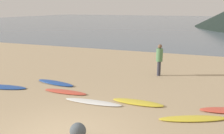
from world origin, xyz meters
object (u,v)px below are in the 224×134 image
at_px(surfboard_5, 93,102).
at_px(surfboard_3, 55,83).
at_px(beach_rock_far, 78,131).
at_px(surfboard_4, 65,92).
at_px(surfboard_7, 193,119).
at_px(surfboard_2, 0,87).
at_px(surfboard_6, 138,102).
at_px(person_2, 159,57).

bearing_deg(surfboard_5, surfboard_3, 148.19).
bearing_deg(beach_rock_far, surfboard_4, 126.91).
distance_m(surfboard_3, surfboard_7, 6.56).
bearing_deg(surfboard_2, surfboard_7, -12.39).
relative_size(surfboard_4, surfboard_6, 1.00).
height_order(surfboard_3, surfboard_5, surfboard_3).
distance_m(surfboard_4, person_2, 5.33).
bearing_deg(surfboard_2, surfboard_4, -1.74).
relative_size(surfboard_2, person_2, 1.51).
bearing_deg(surfboard_5, surfboard_6, 16.91).
bearing_deg(surfboard_6, surfboard_4, 179.03).
bearing_deg(person_2, surfboard_3, 116.79).
distance_m(surfboard_5, beach_rock_far, 2.61).
xyz_separation_m(surfboard_5, surfboard_7, (3.64, -0.13, 0.01)).
relative_size(surfboard_2, surfboard_3, 1.20).
relative_size(surfboard_6, surfboard_7, 0.88).
bearing_deg(surfboard_7, surfboard_3, 141.85).
bearing_deg(beach_rock_far, surfboard_7, 39.26).
distance_m(surfboard_4, surfboard_5, 1.72).
bearing_deg(surfboard_7, person_2, 89.05).
relative_size(surfboard_4, surfboard_7, 0.89).
bearing_deg(surfboard_7, surfboard_2, 154.68).
distance_m(surfboard_2, surfboard_7, 8.36).
bearing_deg(beach_rock_far, person_2, 83.21).
distance_m(surfboard_2, person_2, 7.89).
bearing_deg(surfboard_3, surfboard_6, -4.48).
height_order(surfboard_2, surfboard_7, surfboard_7).
xyz_separation_m(surfboard_4, surfboard_6, (3.21, -0.06, 0.01)).
relative_size(surfboard_4, beach_rock_far, 4.36).
bearing_deg(beach_rock_far, surfboard_3, 130.58).
distance_m(surfboard_3, beach_rock_far, 5.31).
height_order(surfboard_2, beach_rock_far, beach_rock_far).
height_order(surfboard_4, surfboard_6, surfboard_6).
bearing_deg(person_2, surfboard_6, 169.94).
bearing_deg(surfboard_3, person_2, 45.11).
height_order(surfboard_7, beach_rock_far, beach_rock_far).
distance_m(surfboard_6, beach_rock_far, 3.18).
relative_size(surfboard_6, beach_rock_far, 4.34).
xyz_separation_m(surfboard_6, beach_rock_far, (-0.87, -3.05, 0.18)).
distance_m(surfboard_7, person_2, 5.39).
distance_m(surfboard_3, surfboard_6, 4.43).
distance_m(person_2, beach_rock_far, 7.36).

